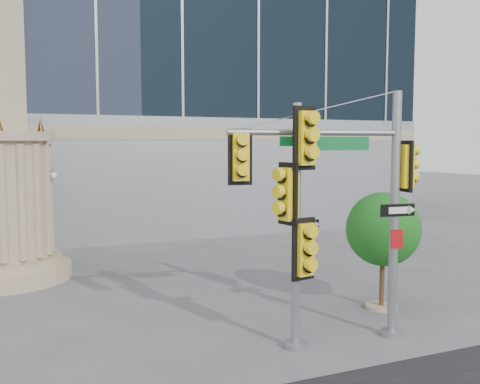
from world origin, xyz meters
name	(u,v)px	position (x,y,z in m)	size (l,w,h in m)	color
ground	(278,342)	(0.00, 0.00, 0.00)	(120.00, 120.00, 0.00)	#545456
monument	(0,120)	(-6.00, 9.00, 5.52)	(4.40, 4.40, 16.60)	tan
main_signal_pole	(355,187)	(1.71, -0.53, 3.68)	(4.58, 1.02, 5.94)	slate
secondary_signal_pole	(298,207)	(0.16, -0.58, 3.29)	(1.02, 0.74, 5.60)	slate
street_tree	(384,232)	(3.97, 1.22, 2.20)	(2.15, 2.10, 3.34)	tan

